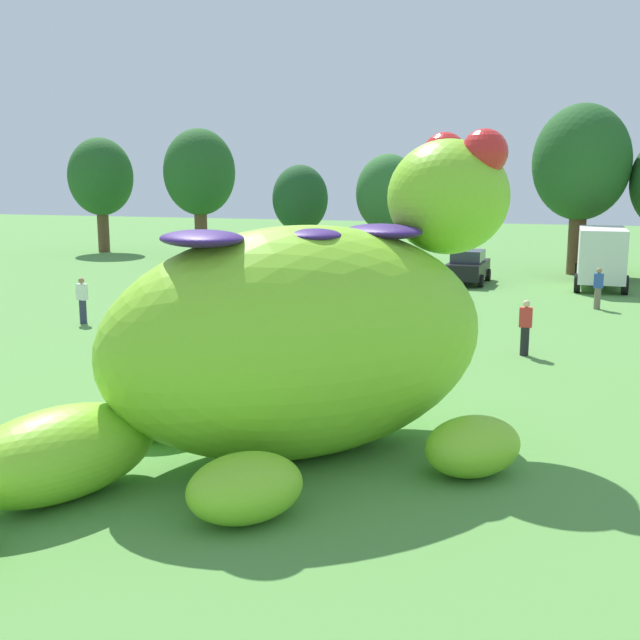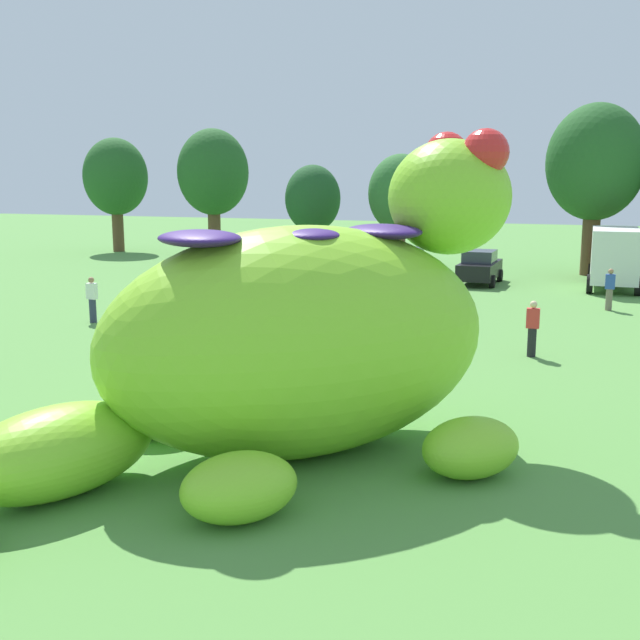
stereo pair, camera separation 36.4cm
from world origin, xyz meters
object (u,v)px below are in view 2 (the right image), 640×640
(giant_inflatable_creature, at_px, (302,338))
(car_silver, at_px, (406,264))
(car_black, at_px, (480,267))
(spectator_near_inflatable, at_px, (610,290))
(car_red, at_px, (331,260))
(spectator_by_cars, at_px, (92,300))
(box_truck, at_px, (614,255))
(car_green, at_px, (253,259))
(spectator_mid_field, at_px, (532,329))

(giant_inflatable_creature, relative_size, car_silver, 2.81)
(car_black, bearing_deg, spectator_near_inflatable, -44.88)
(car_red, relative_size, car_silver, 1.01)
(spectator_by_cars, bearing_deg, giant_inflatable_creature, -39.16)
(car_silver, height_order, box_truck, box_truck)
(car_red, distance_m, spectator_by_cars, 16.62)
(car_silver, distance_m, spectator_by_cars, 17.82)
(car_green, height_order, spectator_by_cars, car_green)
(box_truck, relative_size, spectator_mid_field, 3.76)
(car_red, distance_m, spectator_near_inflatable, 15.89)
(car_red, xyz_separation_m, spectator_near_inflatable, (14.41, -6.70, -0.01))
(box_truck, distance_m, spectator_by_cars, 24.66)
(box_truck, height_order, spectator_near_inflatable, box_truck)
(car_red, bearing_deg, spectator_mid_field, -53.20)
(car_green, bearing_deg, spectator_near_inflatable, -17.00)
(car_silver, height_order, car_black, same)
(car_silver, distance_m, spectator_near_inflatable, 11.92)
(car_silver, height_order, spectator_near_inflatable, car_silver)
(car_green, xyz_separation_m, box_truck, (18.88, 1.27, 0.74))
(box_truck, height_order, spectator_by_cars, box_truck)
(car_green, height_order, spectator_near_inflatable, car_green)
(giant_inflatable_creature, height_order, box_truck, giant_inflatable_creature)
(giant_inflatable_creature, distance_m, spectator_mid_field, 10.72)
(car_red, height_order, spectator_near_inflatable, car_red)
(giant_inflatable_creature, height_order, car_red, giant_inflatable_creature)
(car_black, distance_m, spectator_by_cars, 19.69)
(car_black, height_order, box_truck, box_truck)
(car_black, bearing_deg, car_green, -178.04)
(box_truck, xyz_separation_m, spectator_by_cars, (-18.34, -16.48, -0.75))
(car_black, bearing_deg, spectator_mid_field, -75.96)
(car_silver, bearing_deg, car_green, -175.51)
(spectator_by_cars, bearing_deg, car_black, 52.55)
(spectator_near_inflatable, xyz_separation_m, spectator_mid_field, (-2.24, -9.57, 0.00))
(car_green, height_order, spectator_mid_field, car_green)
(car_green, height_order, car_silver, same)
(car_green, xyz_separation_m, spectator_by_cars, (0.55, -15.21, -0.01))
(spectator_near_inflatable, bearing_deg, spectator_mid_field, -103.16)
(car_black, relative_size, spectator_by_cars, 2.42)
(car_black, distance_m, box_truck, 6.46)
(spectator_near_inflatable, bearing_deg, car_black, 135.12)
(car_silver, relative_size, spectator_mid_field, 2.40)
(spectator_near_inflatable, bearing_deg, box_truck, 88.40)
(car_black, relative_size, spectator_near_inflatable, 2.42)
(giant_inflatable_creature, bearing_deg, car_silver, 99.43)
(box_truck, bearing_deg, spectator_by_cars, -138.06)
(spectator_mid_field, bearing_deg, giant_inflatable_creature, -109.28)
(car_green, xyz_separation_m, car_black, (12.52, 0.43, 0.00))
(giant_inflatable_creature, distance_m, car_silver, 26.38)
(spectator_near_inflatable, relative_size, spectator_by_cars, 1.00)
(spectator_by_cars, bearing_deg, box_truck, 41.94)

